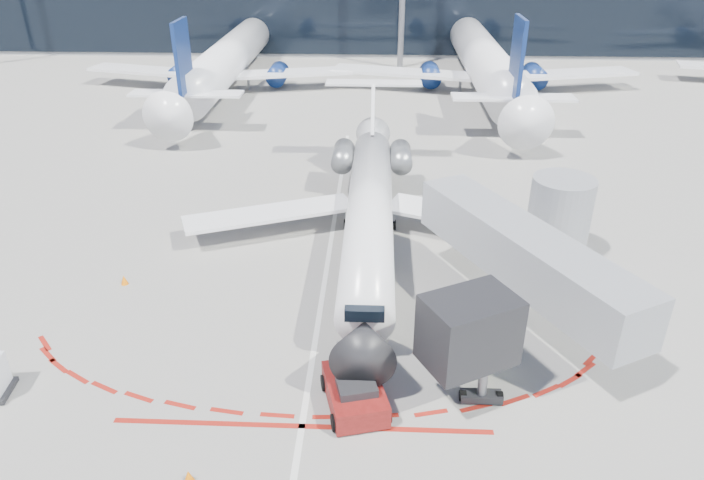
{
  "coord_description": "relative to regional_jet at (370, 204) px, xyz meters",
  "views": [
    {
      "loc": [
        2.6,
        -28.55,
        16.79
      ],
      "look_at": [
        1.4,
        -1.45,
        2.48
      ],
      "focal_mm": 32.0,
      "sensor_mm": 36.0,
      "label": 1
    }
  ],
  "objects": [
    {
      "name": "pushback_tug",
      "position": [
        -0.29,
        -13.77,
        -1.63
      ],
      "size": [
        2.84,
        5.24,
        1.33
      ],
      "rotation": [
        0.0,
        0.0,
        0.25
      ],
      "color": "#560E0C",
      "rests_on": "ground"
    },
    {
      "name": "bg_airliner_1",
      "position": [
        11.14,
        34.36,
        3.77
      ],
      "size": [
        36.99,
        39.17,
        11.97
      ],
      "primitive_type": null,
      "color": "white",
      "rests_on": "ground"
    },
    {
      "name": "ramp_worker",
      "position": [
        4.85,
        -11.97,
        -1.26
      ],
      "size": [
        0.82,
        0.81,
        1.91
      ],
      "primitive_type": "imported",
      "rotation": [
        0.0,
        0.0,
        3.9
      ],
      "color": "#A4EF19",
      "rests_on": "ground"
    },
    {
      "name": "bg_airliner_0",
      "position": [
        -15.6,
        34.22,
        3.48
      ],
      "size": [
        35.23,
        37.31,
        11.4
      ],
      "primitive_type": null,
      "color": "white",
      "rests_on": "ground"
    },
    {
      "name": "safety_cone_left",
      "position": [
        -12.29,
        -5.52,
        -1.96
      ],
      "size": [
        0.36,
        0.36,
        0.5
      ],
      "primitive_type": "cone",
      "color": "orange",
      "rests_on": "ground"
    },
    {
      "name": "safety_cone_right",
      "position": [
        -5.62,
        -17.64,
        -1.97
      ],
      "size": [
        0.36,
        0.36,
        0.49
      ],
      "primitive_type": "cone",
      "color": "orange",
      "rests_on": "ground"
    },
    {
      "name": "regional_jet",
      "position": [
        0.0,
        0.0,
        0.0
      ],
      "size": [
        21.47,
        26.48,
        6.63
      ],
      "color": "white",
      "rests_on": "ground"
    },
    {
      "name": "apron_centerline",
      "position": [
        -2.19,
        -1.47,
        -2.21
      ],
      "size": [
        0.25,
        40.0,
        0.01
      ],
      "primitive_type": "cube",
      "color": "silver",
      "rests_on": "ground"
    },
    {
      "name": "jet_bridge",
      "position": [
        7.6,
        -6.49,
        0.79
      ],
      "size": [
        10.03,
        15.2,
        4.9
      ],
      "color": "#92949A",
      "rests_on": "ground"
    },
    {
      "name": "apron_stop_bar",
      "position": [
        -2.19,
        -14.97,
        -2.21
      ],
      "size": [
        14.0,
        0.25,
        0.01
      ],
      "primitive_type": "cube",
      "color": "maroon",
      "rests_on": "ground"
    },
    {
      "name": "ground",
      "position": [
        -2.19,
        -3.47,
        -2.21
      ],
      "size": [
        260.0,
        260.0,
        0.0
      ],
      "primitive_type": "plane",
      "color": "slate",
      "rests_on": "ground"
    }
  ]
}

